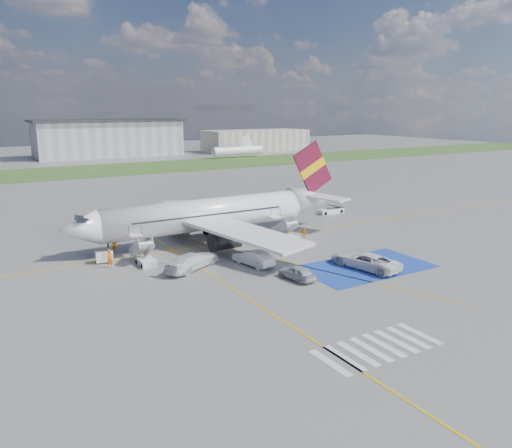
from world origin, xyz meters
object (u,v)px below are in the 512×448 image
(airliner, at_px, (216,213))
(belt_loader, at_px, (331,211))
(van_white_b, at_px, (192,258))
(car_silver_b, at_px, (253,258))
(gpu_cart, at_px, (104,257))
(car_silver_a, at_px, (297,273))
(van_white_a, at_px, (365,258))

(airliner, xyz_separation_m, belt_loader, (22.84, 5.33, -3.04))
(belt_loader, xyz_separation_m, van_white_b, (-30.07, -14.52, 0.74))
(car_silver_b, bearing_deg, van_white_b, -33.47)
(gpu_cart, bearing_deg, car_silver_b, -27.95)
(belt_loader, distance_m, car_silver_a, 32.29)
(airliner, bearing_deg, gpu_cart, -170.47)
(car_silver_b, xyz_separation_m, van_white_b, (-5.98, 2.25, 0.27))
(gpu_cart, relative_size, belt_loader, 0.39)
(gpu_cart, bearing_deg, airliner, 15.53)
(belt_loader, bearing_deg, car_silver_b, -147.49)
(gpu_cart, height_order, car_silver_a, gpu_cart)
(airliner, relative_size, van_white_b, 6.57)
(car_silver_a, height_order, van_white_b, van_white_b)
(van_white_b, bearing_deg, van_white_a, -150.23)
(airliner, bearing_deg, car_silver_b, -96.26)
(belt_loader, bearing_deg, car_silver_a, -137.20)
(belt_loader, distance_m, van_white_a, 27.80)
(car_silver_a, relative_size, van_white_b, 0.73)
(gpu_cart, relative_size, van_white_b, 0.33)
(van_white_a, xyz_separation_m, van_white_b, (-15.42, 9.09, -0.00))
(gpu_cart, xyz_separation_m, car_silver_a, (14.66, -15.09, 0.04))
(airliner, relative_size, gpu_cart, 19.77)
(airliner, distance_m, belt_loader, 23.65)
(airliner, height_order, belt_loader, airliner)
(car_silver_b, height_order, van_white_b, van_white_b)
(airliner, bearing_deg, car_silver_a, -89.79)
(belt_loader, distance_m, car_silver_b, 29.36)
(airliner, xyz_separation_m, gpu_cart, (-14.60, -2.45, -2.73))
(belt_loader, relative_size, car_silver_a, 1.18)
(car_silver_a, relative_size, van_white_a, 0.70)
(airliner, relative_size, car_silver_a, 8.97)
(belt_loader, height_order, car_silver_b, car_silver_b)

